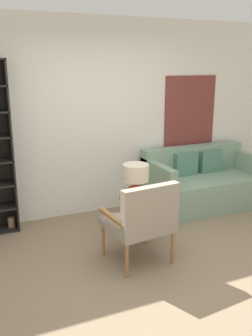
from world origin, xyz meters
name	(u,v)px	position (x,y,z in m)	size (l,w,h in m)	color
ground_plane	(158,280)	(0.00, 0.00, 0.00)	(14.00, 14.00, 0.00)	#847056
wall_back	(92,119)	(0.03, 2.03, 1.35)	(6.40, 0.08, 2.70)	silver
armchair	(143,217)	(0.00, 0.34, 0.54)	(0.70, 0.68, 0.92)	olive
couch	(202,184)	(1.60, 1.57, 0.33)	(1.70, 0.87, 0.87)	gray
side_table	(140,201)	(0.27, 0.99, 0.46)	(0.50, 0.50, 0.52)	brown
table_lamp	(136,178)	(0.22, 1.00, 0.76)	(0.32, 0.32, 0.41)	#C65128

